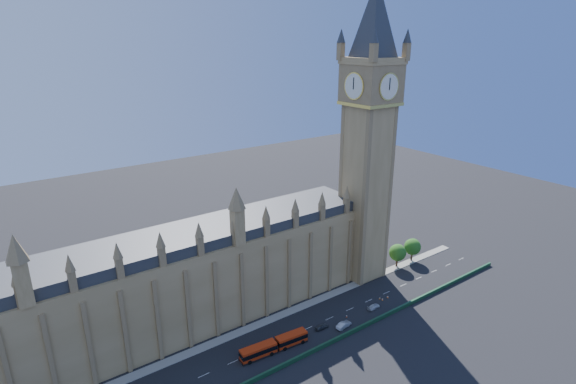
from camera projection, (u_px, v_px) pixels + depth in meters
ground at (296, 333)px, 124.00m from camera, size 400.00×400.00×0.00m
palace_westminster at (176, 283)px, 122.64m from camera, size 120.00×20.00×28.00m
elizabeth_tower at (369, 116)px, 138.03m from camera, size 20.59×20.59×105.00m
bridge_parapet at (317, 349)px, 116.88m from camera, size 160.00×0.60×1.20m
kerb_north at (277, 317)px, 131.28m from camera, size 160.00×3.00×0.16m
tree_east_near at (398, 252)px, 158.71m from camera, size 6.00×6.00×8.50m
tree_east_far at (413, 246)px, 163.12m from camera, size 6.00×6.00×8.50m
red_bus at (274, 345)px, 116.49m from camera, size 19.18×4.50×3.23m
car_grey at (322, 327)px, 125.77m from camera, size 4.08×1.75×1.37m
car_silver at (344, 325)px, 126.30m from camera, size 5.17×2.40×1.64m
car_white at (374, 307)px, 135.16m from camera, size 4.56×2.10×1.29m
cone_a at (380, 298)px, 140.18m from camera, size 0.45×0.45×0.63m
cone_b at (347, 316)px, 131.05m from camera, size 0.45×0.45×0.69m
cone_c at (388, 297)px, 140.80m from camera, size 0.59×0.59×0.75m
cone_d at (382, 299)px, 139.52m from camera, size 0.47×0.47×0.70m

